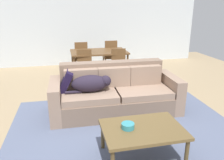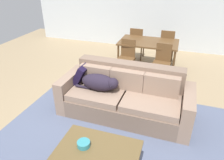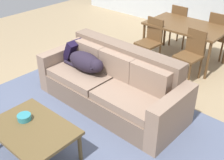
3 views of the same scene
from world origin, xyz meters
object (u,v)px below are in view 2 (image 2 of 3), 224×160
dining_chair_near_right (162,61)px  couch (125,97)px  dining_table (149,44)px  coffee_table (97,154)px  throw_pillow_by_left_arm (82,74)px  dining_chair_far_left (137,43)px  dog_on_left_cushion (100,82)px  dining_chair_near_left (126,56)px  bowl_on_coffee_table (84,144)px  dining_chair_far_right (167,45)px

dining_chair_near_right → couch: bearing=-101.2°
dining_table → coffee_table: bearing=-90.4°
throw_pillow_by_left_arm → dining_chair_far_left: (0.50, 2.60, -0.13)m
dining_chair_near_right → dog_on_left_cushion: bearing=-113.1°
couch → dining_chair_near_left: (-0.39, 1.57, 0.15)m
bowl_on_coffee_table → dining_chair_near_right: dining_chair_near_right is taller
dining_chair_far_left → dining_chair_far_right: 0.86m
throw_pillow_by_left_arm → dining_table: 2.23m
throw_pillow_by_left_arm → dining_table: (0.93, 2.02, 0.05)m
bowl_on_coffee_table → dining_table: size_ratio=0.11×
dining_chair_near_left → dining_chair_near_right: dining_chair_near_left is taller
coffee_table → bowl_on_coffee_table: (-0.19, 0.03, 0.08)m
dog_on_left_cushion → dining_chair_near_right: size_ratio=0.92×
coffee_table → dining_chair_near_left: dining_chair_near_left is taller
dog_on_left_cushion → dining_chair_far_left: size_ratio=0.87×
bowl_on_coffee_table → dog_on_left_cushion: bearing=101.9°
dog_on_left_cushion → dining_chair_far_left: bearing=89.8°
dog_on_left_cushion → dining_table: bearing=78.6°
dining_chair_far_left → dining_table: bearing=127.5°
throw_pillow_by_left_arm → bowl_on_coffee_table: bearing=-64.4°
bowl_on_coffee_table → dining_chair_far_right: dining_chair_far_right is taller
throw_pillow_by_left_arm → dining_chair_near_right: size_ratio=0.43×
bowl_on_coffee_table → couch: bearing=83.4°
coffee_table → dining_chair_near_right: 3.03m
dining_chair_far_right → dining_chair_near_right: bearing=89.9°
dog_on_left_cushion → dining_chair_near_right: 1.89m
dining_table → dining_chair_far_right: 0.71m
couch → dining_chair_far_right: size_ratio=2.48×
dining_chair_near_right → dining_chair_far_left: bearing=132.8°
coffee_table → bowl_on_coffee_table: size_ratio=6.21×
couch → coffee_table: bearing=-87.9°
dining_table → dog_on_left_cushion: bearing=-102.6°
coffee_table → bowl_on_coffee_table: bearing=171.1°
dog_on_left_cushion → dining_chair_near_left: 1.68m
throw_pillow_by_left_arm → dining_chair_far_left: dining_chair_far_left is taller
couch → dining_table: couch is taller
dining_chair_near_left → dining_chair_far_right: (0.87, 1.07, 0.02)m
dining_chair_near_left → dining_chair_far_right: 1.38m
dog_on_left_cushion → dining_table: (0.49, 2.20, 0.07)m
dog_on_left_cushion → dining_chair_near_right: bearing=62.3°
couch → dining_chair_far_right: dining_chair_far_right is taller
dining_table → dining_chair_far_left: size_ratio=1.59×
throw_pillow_by_left_arm → couch: bearing=-4.6°
couch → dining_chair_near_left: bearing=105.2°
dining_table → dining_chair_far_left: bearing=126.5°
bowl_on_coffee_table → dining_chair_near_right: size_ratio=0.19×
dining_table → bowl_on_coffee_table: bearing=-93.5°
bowl_on_coffee_table → dining_table: dining_table is taller
couch → dining_chair_near_right: bearing=74.3°
dining_chair_near_left → dining_table: bearing=55.1°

